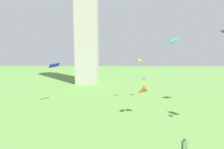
% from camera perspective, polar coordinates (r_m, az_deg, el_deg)
% --- Properties ---
extents(monument_obelisk, '(6.15, 6.15, 47.12)m').
position_cam_1_polar(monument_obelisk, '(55.24, -8.29, 22.19)').
color(monument_obelisk, '#A8A399').
rests_on(monument_obelisk, ground_plane).
extents(person_2, '(0.52, 0.37, 1.72)m').
position_cam_1_polar(person_2, '(17.29, 22.30, -20.64)').
color(person_2, '#1E2333').
rests_on(person_2, ground_plane).
extents(kite_flying_1, '(0.86, 1.03, 0.25)m').
position_cam_1_polar(kite_flying_1, '(35.99, 10.23, -1.29)').
color(kite_flying_1, '#2314C1').
extents(kite_flying_2, '(0.90, 1.33, 0.66)m').
position_cam_1_polar(kite_flying_2, '(21.33, 19.11, 10.11)').
color(kite_flying_2, '#27E1AA').
extents(kite_flying_3, '(1.30, 0.99, 0.95)m').
position_cam_1_polar(kite_flying_3, '(32.55, 8.97, 4.44)').
color(kite_flying_3, yellow).
extents(kite_flying_4, '(1.90, 1.94, 0.98)m').
position_cam_1_polar(kite_flying_4, '(31.39, -18.04, 2.88)').
color(kite_flying_4, '#1B26C0').
extents(kite_flying_6, '(1.59, 0.95, 1.45)m').
position_cam_1_polar(kite_flying_6, '(25.31, 9.60, -5.17)').
color(kite_flying_6, '#C9611A').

